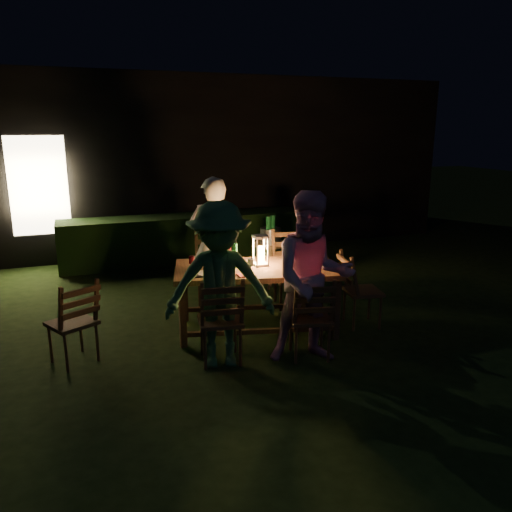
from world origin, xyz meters
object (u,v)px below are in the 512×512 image
object	(u,v)px
lantern	(261,252)
bottle_bucket_b	(273,231)
person_opp_left	(220,286)
chair_near_right	(310,332)
chair_spare	(74,337)
person_opp_right	(313,279)
bottle_bucket_a	(268,233)
side_table	(270,248)
bottle_table	(234,255)
ice_bucket	(271,236)
chair_far_left	(215,284)
chair_end	(361,303)
dining_table	(257,273)
chair_near_left	(221,335)
person_house_side	(214,244)
chair_far_right	(291,283)

from	to	relation	value
lantern	bottle_bucket_b	world-z (taller)	lantern
lantern	person_opp_left	bearing A→B (deg)	-133.30
bottle_bucket_b	chair_near_right	bearing A→B (deg)	-102.91
chair_spare	person_opp_right	distance (m)	2.42
person_opp_right	bottle_bucket_a	xyz separation A→B (m)	(0.45, 2.32, -0.04)
chair_near_right	person_opp_right	size ratio (longest dim) A/B	0.53
side_table	person_opp_right	bearing A→B (deg)	-101.97
bottle_table	ice_bucket	xyz separation A→B (m)	(0.99, 1.40, -0.13)
chair_far_left	chair_end	xyz separation A→B (m)	(1.46, -1.14, -0.05)
chair_near_right	chair_end	size ratio (longest dim) A/B	0.99
side_table	ice_bucket	distance (m)	0.19
dining_table	chair_end	bearing A→B (deg)	-0.04
chair_near_left	chair_spare	distance (m)	1.45
dining_table	person_house_side	world-z (taller)	person_house_side
dining_table	chair_far_right	bearing A→B (deg)	54.56
chair_far_right	lantern	world-z (taller)	lantern
chair_near_left	chair_far_left	xyz separation A→B (m)	(0.36, 1.50, 0.04)
person_opp_left	dining_table	bearing A→B (deg)	61.24
chair_far_right	person_opp_right	bearing A→B (deg)	83.23
person_house_side	bottle_bucket_b	size ratio (longest dim) A/B	5.30
chair_near_right	ice_bucket	world-z (taller)	chair_near_right
chair_end	person_opp_left	xyz separation A→B (m)	(-1.83, -0.41, 0.53)
dining_table	bottle_bucket_b	bearing A→B (deg)	75.39
person_house_side	bottle_table	bearing A→B (deg)	103.71
side_table	lantern	bearing A→B (deg)	-115.81
chair_far_right	lantern	bearing A→B (deg)	52.11
chair_far_left	person_opp_left	size ratio (longest dim) A/B	0.67
bottle_bucket_a	person_opp_right	bearing A→B (deg)	-100.99
chair_spare	person_opp_right	xyz separation A→B (m)	(2.23, -0.74, 0.58)
chair_near_right	chair_far_right	distance (m)	1.54
dining_table	side_table	size ratio (longest dim) A/B	3.02
person_house_side	bottle_table	world-z (taller)	person_house_side
chair_near_right	chair_near_left	bearing A→B (deg)	-179.36
ice_bucket	chair_near_left	bearing A→B (deg)	-122.93
dining_table	person_opp_left	world-z (taller)	person_opp_left
person_opp_right	person_opp_left	distance (m)	0.90
chair_near_left	chair_near_right	size ratio (longest dim) A/B	1.04
bottle_table	ice_bucket	bearing A→B (deg)	54.73
chair_far_right	chair_spare	world-z (taller)	chair_far_right
chair_end	chair_spare	xyz separation A→B (m)	(-3.18, 0.13, -0.00)
bottle_table	bottle_bucket_a	distance (m)	1.66
chair_near_left	person_opp_right	xyz separation A→B (m)	(0.86, -0.26, 0.57)
bottle_bucket_a	bottle_bucket_b	xyz separation A→B (m)	(0.10, 0.08, 0.00)
bottle_bucket_a	chair_near_right	bearing A→B (deg)	-100.94
chair_spare	bottle_bucket_a	distance (m)	3.15
chair_spare	person_opp_right	size ratio (longest dim) A/B	0.53
person_opp_left	ice_bucket	xyz separation A→B (m)	(1.38, 2.15, -0.05)
chair_far_right	person_house_side	world-z (taller)	person_house_side
chair_near_left	bottle_bucket_b	bearing A→B (deg)	65.27
chair_far_right	person_house_side	xyz separation A→B (m)	(-0.96, 0.28, 0.54)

